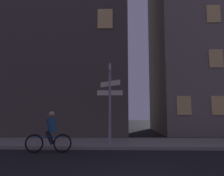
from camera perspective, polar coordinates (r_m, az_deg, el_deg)
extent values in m
cube|color=gray|center=(10.88, 1.02, -14.44)|extent=(40.00, 3.19, 0.14)
cylinder|color=gray|center=(10.07, -0.56, -3.92)|extent=(0.12, 0.12, 3.77)
cube|color=beige|center=(10.25, -0.55, 4.69)|extent=(0.03, 1.58, 0.24)
cube|color=beige|center=(10.15, -0.56, 1.17)|extent=(0.97, 0.97, 0.24)
cube|color=beige|center=(10.10, -0.56, -1.29)|extent=(1.22, 0.03, 0.24)
torus|color=black|center=(9.17, -20.06, -13.73)|extent=(0.72, 0.12, 0.72)
torus|color=black|center=(8.92, -13.08, -14.16)|extent=(0.72, 0.12, 0.72)
cylinder|color=#1959A5|center=(9.00, -16.57, -12.39)|extent=(1.00, 0.12, 0.04)
cylinder|color=navy|center=(8.94, -15.84, -9.40)|extent=(0.48, 0.35, 0.61)
sphere|color=tan|center=(8.92, -15.75, -6.74)|extent=(0.22, 0.22, 0.22)
cylinder|color=black|center=(8.90, -16.39, -12.66)|extent=(0.35, 0.15, 0.55)
cylinder|color=black|center=(9.08, -16.12, -12.54)|extent=(0.35, 0.15, 0.55)
cube|color=#4C443D|center=(18.63, -14.15, 17.84)|extent=(10.79, 8.20, 18.38)
cube|color=#F2C672|center=(13.40, -1.86, 17.98)|extent=(0.90, 0.06, 1.20)
cube|color=slate|center=(20.32, 26.92, 11.41)|extent=(10.84, 7.43, 15.15)
cube|color=#F2C672|center=(14.34, 18.66, -4.45)|extent=(0.90, 0.06, 1.20)
cube|color=#F2C672|center=(15.11, 26.57, -4.19)|extent=(0.90, 0.06, 1.20)
cube|color=#F2C672|center=(15.50, 26.00, 7.09)|extent=(0.90, 0.06, 1.20)
cube|color=#F2C672|center=(16.44, 25.45, 17.45)|extent=(0.90, 0.06, 1.20)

